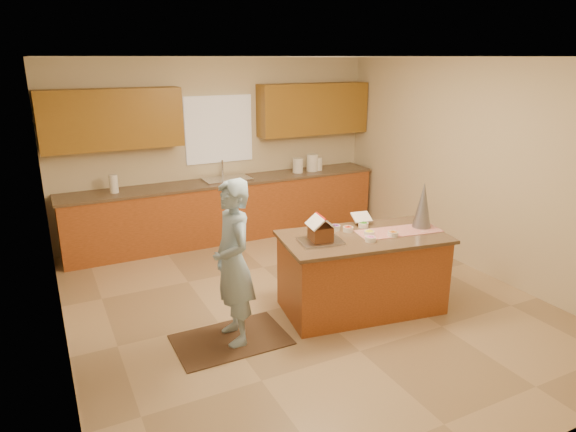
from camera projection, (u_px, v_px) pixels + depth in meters
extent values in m
plane|color=tan|center=(304.00, 302.00, 5.82)|extent=(5.50, 5.50, 0.00)
plane|color=silver|center=(306.00, 57.00, 5.01)|extent=(5.50, 5.50, 0.00)
plane|color=beige|center=(219.00, 149.00, 7.76)|extent=(5.50, 5.50, 0.00)
plane|color=beige|center=(521.00, 289.00, 3.07)|extent=(5.50, 5.50, 0.00)
plane|color=beige|center=(49.00, 221.00, 4.34)|extent=(5.50, 5.50, 0.00)
plane|color=beige|center=(476.00, 167.00, 6.49)|extent=(5.50, 5.50, 0.00)
plane|color=gray|center=(59.00, 264.00, 3.70)|extent=(0.00, 2.50, 2.50)
cube|color=white|center=(219.00, 129.00, 7.64)|extent=(1.05, 0.03, 1.00)
cube|color=#A45022|center=(228.00, 211.00, 7.77)|extent=(4.80, 0.60, 0.88)
cube|color=brown|center=(227.00, 181.00, 7.64)|extent=(4.85, 0.63, 0.04)
cube|color=olive|center=(112.00, 119.00, 6.77)|extent=(1.85, 0.35, 0.80)
cube|color=olive|center=(313.00, 109.00, 8.10)|extent=(1.85, 0.35, 0.80)
cube|color=silver|center=(227.00, 182.00, 7.64)|extent=(0.70, 0.45, 0.12)
cylinder|color=silver|center=(222.00, 169.00, 7.74)|extent=(0.03, 0.03, 0.28)
cube|color=#A45022|center=(362.00, 274.00, 5.56)|extent=(1.81, 1.10, 0.83)
cube|color=brown|center=(364.00, 237.00, 5.43)|extent=(1.89, 1.19, 0.04)
cube|color=#AC150C|center=(399.00, 231.00, 5.55)|extent=(0.98, 0.48, 0.01)
cube|color=silver|center=(320.00, 241.00, 5.23)|extent=(0.48, 0.38, 0.02)
cube|color=white|center=(361.00, 217.00, 5.77)|extent=(0.23, 0.19, 0.09)
cone|color=#AFB1BB|center=(423.00, 205.00, 5.61)|extent=(0.24, 0.24, 0.52)
cube|color=black|center=(231.00, 340.00, 5.04)|extent=(1.10, 0.72, 0.01)
imported|color=#95B9D4|center=(233.00, 263.00, 4.81)|extent=(0.41, 0.61, 1.63)
cylinder|color=white|center=(298.00, 165.00, 8.11)|extent=(0.17, 0.17, 0.23)
cylinder|color=white|center=(312.00, 162.00, 8.22)|extent=(0.19, 0.19, 0.27)
cylinder|color=white|center=(318.00, 164.00, 8.28)|extent=(0.15, 0.15, 0.21)
cylinder|color=white|center=(114.00, 184.00, 6.89)|extent=(0.12, 0.12, 0.25)
cube|color=brown|center=(320.00, 233.00, 5.20)|extent=(0.24, 0.26, 0.15)
cube|color=white|center=(315.00, 222.00, 5.15)|extent=(0.18, 0.28, 0.12)
cube|color=white|center=(326.00, 221.00, 5.18)|extent=(0.18, 0.28, 0.12)
cylinder|color=red|center=(321.00, 216.00, 5.15)|extent=(0.06, 0.26, 0.02)
cylinder|color=#FEF728|center=(369.00, 233.00, 5.41)|extent=(0.11, 0.11, 0.05)
cylinder|color=#F574C8|center=(371.00, 239.00, 5.24)|extent=(0.11, 0.11, 0.05)
cylinder|color=orange|center=(393.00, 234.00, 5.39)|extent=(0.11, 0.11, 0.05)
cylinder|color=#3B9622|center=(363.00, 225.00, 5.68)|extent=(0.11, 0.11, 0.05)
cylinder|color=#713193|center=(335.00, 228.00, 5.60)|extent=(0.11, 0.11, 0.05)
cylinder|color=red|center=(348.00, 229.00, 5.55)|extent=(0.11, 0.11, 0.05)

